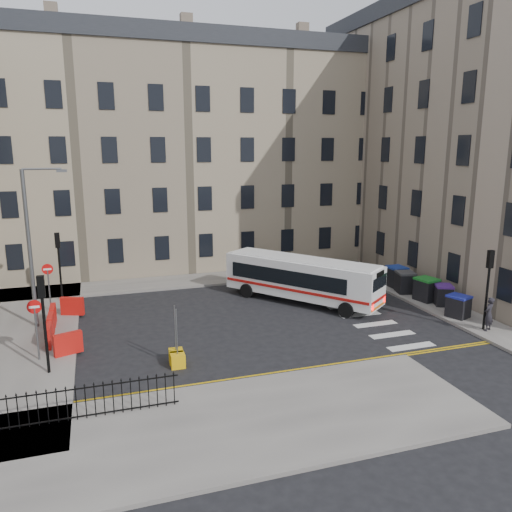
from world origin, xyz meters
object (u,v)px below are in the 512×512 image
wheelie_bin_a (458,306)px  bollard_yellow (178,360)px  wheelie_bin_c (426,289)px  wheelie_bin_e (397,276)px  pedestrian (489,314)px  wheelie_bin_d (405,282)px  bollard_chevron (176,356)px  bus (301,278)px  wheelie_bin_b (443,295)px  streetlamp (29,247)px

wheelie_bin_a → bollard_yellow: wheelie_bin_a is taller
wheelie_bin_c → wheelie_bin_e: size_ratio=1.06×
pedestrian → wheelie_bin_e: bearing=-115.0°
wheelie_bin_d → wheelie_bin_e: wheelie_bin_e is taller
pedestrian → bollard_chevron: pedestrian is taller
bus → wheelie_bin_e: (7.13, 0.72, -0.69)m
bollard_yellow → bollard_chevron: 0.45m
wheelie_bin_b → streetlamp: bearing=-164.8°
bollard_yellow → bollard_chevron: (0.00, 0.45, 0.00)m
wheelie_bin_c → pedestrian: bearing=-103.4°
wheelie_bin_a → wheelie_bin_e: wheelie_bin_e is taller
bus → pedestrian: 10.34m
bollard_yellow → wheelie_bin_b: bearing=11.6°
wheelie_bin_d → wheelie_bin_e: 1.36m
bus → bollard_chevron: (-8.59, -6.33, -1.23)m
pedestrian → streetlamp: bearing=-43.0°
streetlamp → bollard_yellow: streetlamp is taller
wheelie_bin_e → pedestrian: 8.42m
streetlamp → wheelie_bin_b: bearing=-9.0°
wheelie_bin_b → pedestrian: size_ratio=0.80×
wheelie_bin_b → pedestrian: bearing=-73.8°
wheelie_bin_c → pedestrian: (-0.20, -5.24, 0.18)m
bollard_yellow → wheelie_bin_d: bearing=21.8°
wheelie_bin_a → wheelie_bin_d: (-0.01, 4.92, 0.06)m
bollard_yellow → wheelie_bin_a: bearing=4.7°
wheelie_bin_e → wheelie_bin_d: bearing=-102.4°
wheelie_bin_d → bollard_chevron: (-15.46, -5.73, -0.52)m
streetlamp → wheelie_bin_c: (21.86, -2.46, -3.49)m
wheelie_bin_a → wheelie_bin_d: wheelie_bin_d is taller
bus → wheelie_bin_b: size_ratio=6.51×
streetlamp → bollard_chevron: (6.17, -6.34, -4.04)m
wheelie_bin_c → pedestrian: pedestrian is taller
bollard_yellow → wheelie_bin_c: bearing=15.4°
wheelie_bin_a → wheelie_bin_b: 2.11m
bollard_yellow → wheelie_bin_e: bearing=25.5°
streetlamp → bollard_yellow: (6.17, -6.80, -4.04)m
streetlamp → wheelie_bin_d: (21.63, -0.62, -3.51)m
streetlamp → wheelie_bin_a: size_ratio=6.03×
bus → wheelie_bin_b: 8.30m
streetlamp → wheelie_bin_e: bearing=1.9°
streetlamp → bollard_yellow: 10.03m
bus → pedestrian: size_ratio=5.19×
streetlamp → bus: size_ratio=0.90×
bus → wheelie_bin_c: (7.10, -2.45, -0.68)m
wheelie_bin_a → bollard_chevron: bearing=163.4°
wheelie_bin_e → bollard_chevron: size_ratio=2.25×
wheelie_bin_b → bollard_yellow: wheelie_bin_b is taller
bus → wheelie_bin_e: 7.20m
wheelie_bin_e → pedestrian: (-0.23, -8.42, 0.19)m
bollard_yellow → pedestrian: bearing=-3.3°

